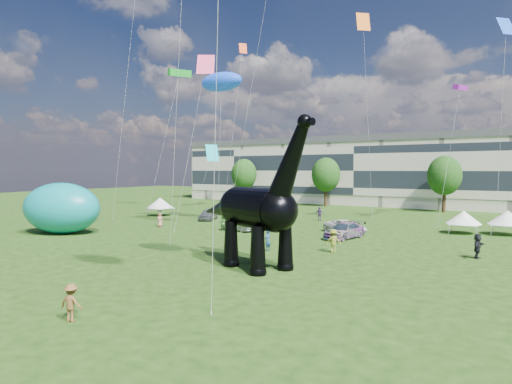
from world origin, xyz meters
The scene contains 16 objects.
ground centered at (0.00, 0.00, 0.00)m, with size 220.00×220.00×0.00m, color #16330C.
terrace_row centered at (-8.00, 62.00, 6.00)m, with size 78.00×11.00×12.00m, color beige.
tree_far_left centered at (-30.00, 53.00, 6.29)m, with size 5.20×5.20×9.44m.
tree_mid_left centered at (-12.00, 53.00, 6.29)m, with size 5.20×5.20×9.44m.
tree_mid_right centered at (8.00, 53.00, 6.29)m, with size 5.20×5.20×9.44m.
dinosaur_sculpture centered at (3.03, 5.15, 3.90)m, with size 12.38×6.36×10.34m.
car_silver centered at (-16.75, 24.91, 0.77)m, with size 1.81×4.50×1.53m, color #A3A3A7.
car_grey centered at (-7.63, 18.71, 0.67)m, with size 1.42×4.07×1.34m, color slate.
car_white centered at (2.83, 23.54, 0.68)m, with size 2.27×4.92×1.37m, color silver.
car_dark centered at (4.03, 20.04, 0.75)m, with size 2.11×5.19×1.51m, color #595960.
gazebo_near centered at (17.38, 30.96, 1.78)m, with size 3.69×3.69×2.54m.
gazebo_far centered at (13.47, 29.72, 1.70)m, with size 3.55×3.55×2.42m.
gazebo_left centered at (-25.93, 25.20, 1.87)m, with size 4.09×4.09×2.66m.
inflatable_teal centered at (-22.16, 7.20, 2.68)m, with size 8.56×5.35×5.35m, color #0C8890.
visitors centered at (-0.66, 15.92, 0.90)m, with size 46.34×40.72×1.90m.
kites centered at (-5.26, 12.89, 18.86)m, with size 66.44×47.09×30.78m.
Camera 1 is at (18.94, -19.52, 6.71)m, focal length 30.00 mm.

